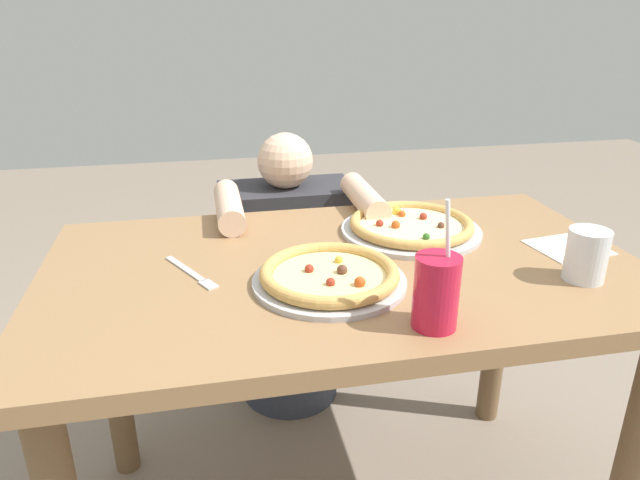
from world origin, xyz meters
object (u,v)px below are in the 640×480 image
(pizza_near, at_px, (329,276))
(water_cup_clear, at_px, (587,254))
(pizza_far, at_px, (411,226))
(diner_seated, at_px, (289,290))
(drink_cup_colored, at_px, (436,292))
(fork, at_px, (192,274))

(pizza_near, xyz_separation_m, water_cup_clear, (0.52, -0.08, 0.04))
(pizza_far, relative_size, water_cup_clear, 3.20)
(water_cup_clear, distance_m, diner_seated, 0.99)
(pizza_far, xyz_separation_m, water_cup_clear, (0.26, -0.33, 0.04))
(pizza_near, xyz_separation_m, drink_cup_colored, (0.15, -0.20, 0.05))
(pizza_near, height_order, pizza_far, same)
(pizza_far, bearing_deg, fork, -165.70)
(water_cup_clear, bearing_deg, fork, 166.82)
(pizza_far, relative_size, fork, 1.88)
(pizza_near, height_order, drink_cup_colored, drink_cup_colored)
(pizza_near, distance_m, fork, 0.30)
(pizza_far, bearing_deg, drink_cup_colored, -104.84)
(pizza_far, height_order, fork, pizza_far)
(water_cup_clear, relative_size, diner_seated, 0.12)
(water_cup_clear, distance_m, fork, 0.82)
(pizza_near, height_order, water_cup_clear, water_cup_clear)
(pizza_far, xyz_separation_m, drink_cup_colored, (-0.12, -0.44, 0.05))
(fork, bearing_deg, pizza_near, -20.48)
(drink_cup_colored, xyz_separation_m, water_cup_clear, (0.38, 0.12, -0.01))
(diner_seated, bearing_deg, pizza_far, -58.61)
(pizza_far, distance_m, water_cup_clear, 0.42)
(drink_cup_colored, height_order, fork, drink_cup_colored)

